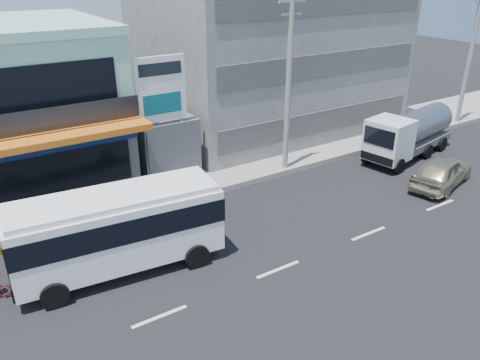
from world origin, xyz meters
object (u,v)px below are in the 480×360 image
at_px(satellite_dish, 158,113).
at_px(utility_pole_far, 470,54).
at_px(tanker_truck, 408,133).
at_px(concrete_building, 267,27).
at_px(billboard, 161,97).
at_px(utility_pole_near, 288,83).
at_px(sedan, 442,171).
at_px(minibus, 118,226).

height_order(satellite_dish, utility_pole_far, utility_pole_far).
xyz_separation_m(utility_pole_far, tanker_truck, (-8.32, -2.15, -3.62)).
relative_size(concrete_building, tanker_truck, 2.13).
relative_size(billboard, utility_pole_near, 0.69).
bearing_deg(utility_pole_far, satellite_dish, 170.71).
bearing_deg(billboard, sedan, -31.63).
xyz_separation_m(utility_pole_near, tanker_truck, (7.68, -2.15, -3.62)).
bearing_deg(utility_pole_near, concrete_building, 62.24).
xyz_separation_m(billboard, utility_pole_far, (22.50, -1.80, 0.22)).
relative_size(satellite_dish, minibus, 0.19).
height_order(satellite_dish, tanker_truck, satellite_dish).
distance_m(satellite_dish, sedan, 15.55).
distance_m(concrete_building, utility_pole_near, 8.79).
bearing_deg(billboard, concrete_building, 28.92).
bearing_deg(minibus, billboard, 51.98).
bearing_deg(billboard, minibus, -128.02).
bearing_deg(concrete_building, tanker_truck, -69.32).
bearing_deg(utility_pole_near, satellite_dish, 149.04).
height_order(utility_pole_near, minibus, utility_pole_near).
distance_m(concrete_building, satellite_dish, 11.30).
height_order(billboard, utility_pole_far, utility_pole_far).
bearing_deg(tanker_truck, minibus, -174.22).
xyz_separation_m(satellite_dish, utility_pole_near, (6.00, -3.60, 1.57)).
relative_size(utility_pole_far, minibus, 1.26).
bearing_deg(concrete_building, sedan, -81.57).
relative_size(concrete_building, satellite_dish, 10.67).
distance_m(billboard, utility_pole_far, 22.57).
xyz_separation_m(satellite_dish, utility_pole_far, (22.00, -3.60, 1.57)).
relative_size(utility_pole_far, tanker_truck, 1.33).
bearing_deg(utility_pole_far, tanker_truck, -165.51).
bearing_deg(tanker_truck, sedan, -114.15).
height_order(concrete_building, minibus, concrete_building).
height_order(concrete_building, satellite_dish, concrete_building).
distance_m(satellite_dish, billboard, 2.31).
bearing_deg(billboard, satellite_dish, 74.48).
xyz_separation_m(minibus, tanker_truck, (18.75, 1.90, -0.40)).
height_order(satellite_dish, minibus, satellite_dish).
distance_m(utility_pole_near, sedan, 9.46).
height_order(sedan, tanker_truck, tanker_truck).
bearing_deg(billboard, utility_pole_near, -15.48).
bearing_deg(minibus, utility_pole_far, 8.50).
distance_m(utility_pole_far, sedan, 12.39).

